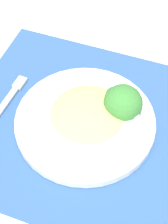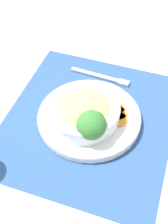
% 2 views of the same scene
% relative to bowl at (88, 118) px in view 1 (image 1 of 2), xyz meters
% --- Properties ---
extents(ground_plane, '(4.00, 4.00, 0.00)m').
position_rel_bowl_xyz_m(ground_plane, '(-0.01, 0.01, -0.05)').
color(ground_plane, white).
extents(placemat, '(0.49, 0.44, 0.00)m').
position_rel_bowl_xyz_m(placemat, '(-0.01, 0.01, -0.04)').
color(placemat, '#2D5184').
rests_on(placemat, ground_plane).
extents(plate, '(0.27, 0.27, 0.02)m').
position_rel_bowl_xyz_m(plate, '(-0.01, 0.01, -0.03)').
color(plate, white).
rests_on(plate, placemat).
extents(bowl, '(0.19, 0.19, 0.05)m').
position_rel_bowl_xyz_m(bowl, '(0.00, 0.00, 0.00)').
color(bowl, silver).
rests_on(bowl, plate).
extents(broccoli_floret, '(0.07, 0.07, 0.08)m').
position_rel_bowl_xyz_m(broccoli_floret, '(0.05, 0.04, 0.02)').
color(broccoli_floret, '#84AD5B').
rests_on(broccoli_floret, plate).
extents(carrot_slice_near, '(0.05, 0.05, 0.01)m').
position_rel_bowl_xyz_m(carrot_slice_near, '(-0.02, 0.09, -0.02)').
color(carrot_slice_near, orange).
rests_on(carrot_slice_near, plate).
extents(carrot_slice_middle, '(0.05, 0.05, 0.01)m').
position_rel_bowl_xyz_m(carrot_slice_middle, '(-0.04, 0.08, -0.02)').
color(carrot_slice_middle, orange).
rests_on(carrot_slice_middle, plate).
extents(carrot_slice_far, '(0.05, 0.05, 0.01)m').
position_rel_bowl_xyz_m(carrot_slice_far, '(-0.06, 0.07, -0.02)').
color(carrot_slice_far, orange).
rests_on(carrot_slice_far, plate).
extents(fork, '(0.02, 0.18, 0.01)m').
position_rel_bowl_xyz_m(fork, '(-0.18, 0.00, -0.04)').
color(fork, silver).
rests_on(fork, placemat).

